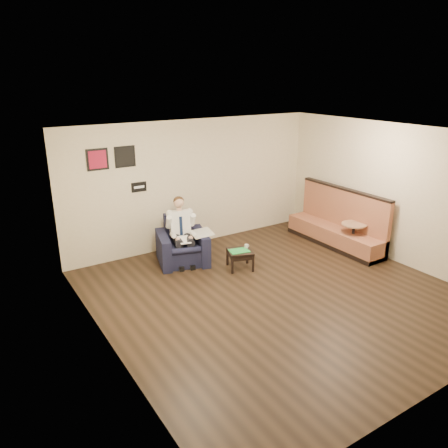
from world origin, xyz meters
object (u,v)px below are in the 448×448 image
seated_man (183,235)px  coffee_mug (246,246)px  smartphone (240,248)px  armchair (182,241)px  banquette (336,218)px  cafe_table (353,238)px  side_table (240,259)px  green_folder (239,251)px

seated_man → coffee_mug: size_ratio=15.88×
smartphone → armchair: bearing=169.3°
banquette → cafe_table: bearing=-88.9°
coffee_mug → banquette: bearing=-3.6°
seated_man → side_table: size_ratio=2.74×
green_folder → cafe_table: 2.64m
side_table → coffee_mug: bearing=13.9°
armchair → seated_man: (-0.03, -0.12, 0.17)m
green_folder → cafe_table: bearing=-13.4°
smartphone → cafe_table: cafe_table is taller
side_table → coffee_mug: (0.18, 0.04, 0.23)m
green_folder → seated_man: bearing=136.6°
seated_man → coffee_mug: seated_man is taller
armchair → side_table: armchair is taller
coffee_mug → green_folder: bearing=-166.1°
smartphone → banquette: banquette is taller
seated_man → side_table: bearing=-25.9°
seated_man → green_folder: 1.17m
seated_man → cafe_table: bearing=-6.1°
armchair → banquette: bearing=-0.3°
green_folder → cafe_table: cafe_table is taller
side_table → coffee_mug: size_ratio=5.79×
side_table → cafe_table: bearing=-13.7°
armchair → green_folder: 1.20m
green_folder → banquette: banquette is taller
green_folder → banquette: 2.58m
smartphone → cafe_table: bearing=13.2°
banquette → cafe_table: 0.60m
armchair → seated_man: seated_man is taller
armchair → coffee_mug: armchair is taller
coffee_mug → smartphone: 0.12m
side_table → smartphone: (0.09, 0.11, 0.20)m
banquette → armchair: bearing=163.5°
seated_man → banquette: 3.50m
side_table → green_folder: 0.20m
armchair → banquette: banquette is taller
side_table → banquette: 2.57m
side_table → armchair: bearing=132.7°
side_table → cafe_table: (2.54, -0.62, 0.14)m
smartphone → banquette: (2.45, -0.22, 0.25)m
side_table → smartphone: smartphone is taller
armchair → seated_man: size_ratio=0.75×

